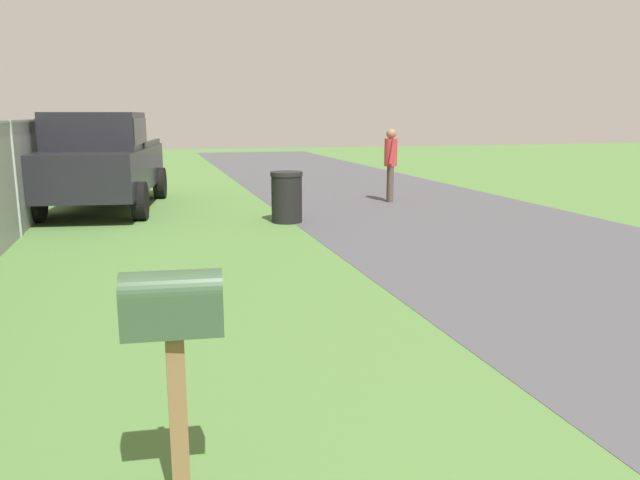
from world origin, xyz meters
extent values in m
cube|color=brown|center=(4.40, 1.07, 0.49)|extent=(0.09, 0.09, 0.97)
cube|color=#334C33|center=(4.40, 1.07, 1.08)|extent=(0.24, 0.50, 0.22)
cylinder|color=#334C33|center=(4.40, 1.07, 1.19)|extent=(0.24, 0.50, 0.20)
cube|color=red|center=(4.51, 1.07, 1.15)|extent=(0.02, 0.04, 0.18)
cube|color=black|center=(15.63, 2.08, 0.88)|extent=(5.21, 2.62, 0.90)
cube|color=black|center=(15.04, 2.16, 1.71)|extent=(1.93, 2.01, 0.76)
cube|color=black|center=(15.04, 2.16, 1.71)|extent=(1.88, 2.05, 0.53)
cube|color=black|center=(16.59, 1.04, 1.39)|extent=(2.58, 0.44, 0.12)
cube|color=black|center=(16.84, 2.82, 1.39)|extent=(2.58, 0.44, 0.12)
cylinder|color=black|center=(13.86, 1.34, 0.38)|extent=(0.79, 0.36, 0.76)
cylinder|color=black|center=(14.13, 3.27, 0.38)|extent=(0.79, 0.36, 0.76)
cylinder|color=black|center=(17.12, 0.89, 0.38)|extent=(0.79, 0.36, 0.76)
cylinder|color=black|center=(17.39, 2.82, 0.38)|extent=(0.79, 0.36, 0.76)
cylinder|color=black|center=(12.84, -1.39, 0.45)|extent=(0.59, 0.59, 0.89)
cylinder|color=black|center=(12.84, -1.39, 0.93)|extent=(0.62, 0.62, 0.08)
cylinder|color=#4C4238|center=(14.87, -4.36, 0.43)|extent=(0.14, 0.14, 0.85)
cylinder|color=#4C4238|center=(15.00, -4.39, 0.43)|extent=(0.14, 0.14, 0.85)
cylinder|color=#B23333|center=(14.94, -4.37, 1.17)|extent=(0.30, 0.30, 0.64)
sphere|color=#8C6647|center=(14.94, -4.37, 1.61)|extent=(0.23, 0.23, 0.23)
cylinder|color=#B23333|center=(14.74, -4.33, 1.21)|extent=(0.09, 0.18, 0.58)
cylinder|color=#B23333|center=(15.13, -4.41, 1.21)|extent=(0.09, 0.18, 0.58)
cylinder|color=#9EA3A8|center=(12.65, 3.30, 0.98)|extent=(0.07, 0.07, 1.95)
cylinder|color=#9EA3A8|center=(15.34, 3.30, 0.98)|extent=(0.07, 0.07, 1.95)
sphere|color=silver|center=(7.90, 0.93, 0.07)|extent=(0.14, 0.14, 0.14)
camera|label=1|loc=(1.46, 1.15, 2.02)|focal=34.27mm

